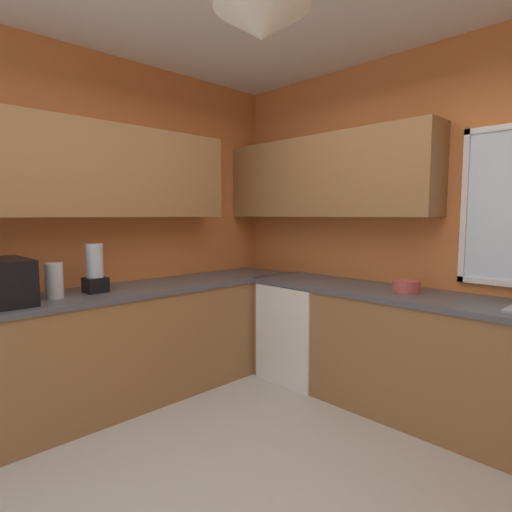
{
  "coord_description": "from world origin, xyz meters",
  "views": [
    {
      "loc": [
        1.39,
        -1.39,
        1.46
      ],
      "look_at": [
        -0.79,
        0.74,
        1.16
      ],
      "focal_mm": 29.17,
      "sensor_mm": 36.0,
      "label": 1
    }
  ],
  "objects_px": {
    "dishwasher": "(303,331)",
    "kettle": "(54,281)",
    "bowl": "(406,286)",
    "blender_appliance": "(95,270)"
  },
  "relations": [
    {
      "from": "dishwasher",
      "to": "blender_appliance",
      "type": "bearing_deg",
      "value": -112.44
    },
    {
      "from": "kettle",
      "to": "bowl",
      "type": "relative_size",
      "value": 1.26
    },
    {
      "from": "dishwasher",
      "to": "kettle",
      "type": "xyz_separation_m",
      "value": [
        -0.64,
        -1.89,
        0.59
      ]
    },
    {
      "from": "blender_appliance",
      "to": "bowl",
      "type": "bearing_deg",
      "value": 45.45
    },
    {
      "from": "kettle",
      "to": "blender_appliance",
      "type": "relative_size",
      "value": 0.68
    },
    {
      "from": "bowl",
      "to": "blender_appliance",
      "type": "distance_m",
      "value": 2.29
    },
    {
      "from": "bowl",
      "to": "blender_appliance",
      "type": "bearing_deg",
      "value": -134.55
    },
    {
      "from": "kettle",
      "to": "bowl",
      "type": "xyz_separation_m",
      "value": [
        1.58,
        1.92,
        -0.08
      ]
    },
    {
      "from": "blender_appliance",
      "to": "dishwasher",
      "type": "bearing_deg",
      "value": 67.56
    },
    {
      "from": "dishwasher",
      "to": "kettle",
      "type": "bearing_deg",
      "value": -108.71
    }
  ]
}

